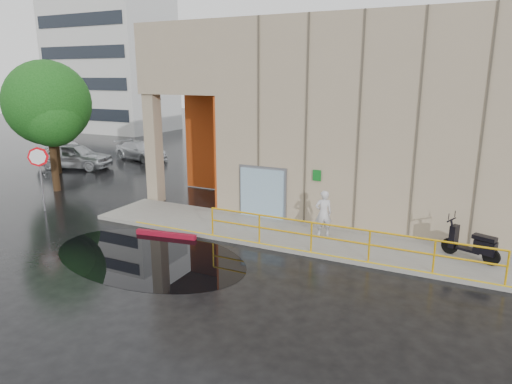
{
  "coord_description": "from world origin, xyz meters",
  "views": [
    {
      "loc": [
        7.88,
        -10.38,
        5.81
      ],
      "look_at": [
        1.34,
        3.0,
        1.99
      ],
      "focal_mm": 32.0,
      "sensor_mm": 36.0,
      "label": 1
    }
  ],
  "objects_px": {
    "tree_near": "(49,107)",
    "tree_far": "(53,111)",
    "red_curb": "(166,234)",
    "scooter": "(473,235)",
    "car_c": "(141,151)",
    "car_a": "(74,156)",
    "car_b": "(67,153)",
    "stop_sign": "(39,165)",
    "person": "(323,213)"
  },
  "relations": [
    {
      "from": "car_c",
      "to": "tree_near",
      "type": "xyz_separation_m",
      "value": [
        2.12,
        -9.1,
        3.66
      ]
    },
    {
      "from": "tree_far",
      "to": "car_b",
      "type": "bearing_deg",
      "value": 130.91
    },
    {
      "from": "person",
      "to": "car_a",
      "type": "bearing_deg",
      "value": -47.15
    },
    {
      "from": "red_curb",
      "to": "car_b",
      "type": "bearing_deg",
      "value": 148.82
    },
    {
      "from": "red_curb",
      "to": "tree_near",
      "type": "xyz_separation_m",
      "value": [
        -9.22,
        3.14,
        4.22
      ]
    },
    {
      "from": "person",
      "to": "tree_near",
      "type": "xyz_separation_m",
      "value": [
        -14.51,
        0.82,
        3.31
      ]
    },
    {
      "from": "car_c",
      "to": "red_curb",
      "type": "bearing_deg",
      "value": -123.04
    },
    {
      "from": "scooter",
      "to": "car_c",
      "type": "height_order",
      "value": "scooter"
    },
    {
      "from": "red_curb",
      "to": "car_c",
      "type": "height_order",
      "value": "car_c"
    },
    {
      "from": "red_curb",
      "to": "tree_far",
      "type": "bearing_deg",
      "value": 153.61
    },
    {
      "from": "person",
      "to": "scooter",
      "type": "xyz_separation_m",
      "value": [
        4.89,
        -0.1,
        -0.04
      ]
    },
    {
      "from": "car_c",
      "to": "tree_near",
      "type": "height_order",
      "value": "tree_near"
    },
    {
      "from": "scooter",
      "to": "stop_sign",
      "type": "height_order",
      "value": "stop_sign"
    },
    {
      "from": "car_b",
      "to": "tree_far",
      "type": "distance_m",
      "value": 4.95
    },
    {
      "from": "person",
      "to": "car_c",
      "type": "bearing_deg",
      "value": -61.01
    },
    {
      "from": "tree_far",
      "to": "red_curb",
      "type": "bearing_deg",
      "value": -26.39
    },
    {
      "from": "scooter",
      "to": "red_curb",
      "type": "xyz_separation_m",
      "value": [
        -10.19,
        -2.21,
        -0.87
      ]
    },
    {
      "from": "tree_near",
      "to": "car_c",
      "type": "bearing_deg",
      "value": 103.11
    },
    {
      "from": "car_b",
      "to": "tree_near",
      "type": "relative_size",
      "value": 0.61
    },
    {
      "from": "stop_sign",
      "to": "tree_far",
      "type": "xyz_separation_m",
      "value": [
        -5.85,
        5.95,
        1.71
      ]
    },
    {
      "from": "car_a",
      "to": "tree_far",
      "type": "bearing_deg",
      "value": -179.53
    },
    {
      "from": "car_b",
      "to": "tree_far",
      "type": "relative_size",
      "value": 0.67
    },
    {
      "from": "car_a",
      "to": "car_c",
      "type": "bearing_deg",
      "value": -36.22
    },
    {
      "from": "scooter",
      "to": "person",
      "type": "bearing_deg",
      "value": -160.38
    },
    {
      "from": "tree_far",
      "to": "car_a",
      "type": "bearing_deg",
      "value": 104.15
    },
    {
      "from": "scooter",
      "to": "red_curb",
      "type": "height_order",
      "value": "scooter"
    },
    {
      "from": "person",
      "to": "tree_far",
      "type": "relative_size",
      "value": 0.28
    },
    {
      "from": "person",
      "to": "red_curb",
      "type": "xyz_separation_m",
      "value": [
        -5.3,
        -2.31,
        -0.9
      ]
    },
    {
      "from": "stop_sign",
      "to": "car_c",
      "type": "bearing_deg",
      "value": 86.83
    },
    {
      "from": "red_curb",
      "to": "scooter",
      "type": "bearing_deg",
      "value": 12.26
    },
    {
      "from": "tree_near",
      "to": "tree_far",
      "type": "xyz_separation_m",
      "value": [
        -3.5,
        3.17,
        -0.54
      ]
    },
    {
      "from": "person",
      "to": "stop_sign",
      "type": "height_order",
      "value": "stop_sign"
    },
    {
      "from": "car_a",
      "to": "car_b",
      "type": "xyz_separation_m",
      "value": [
        -2.11,
        1.29,
        -0.15
      ]
    },
    {
      "from": "stop_sign",
      "to": "car_c",
      "type": "xyz_separation_m",
      "value": [
        -4.47,
        11.88,
        -1.41
      ]
    },
    {
      "from": "person",
      "to": "car_a",
      "type": "distance_m",
      "value": 19.26
    },
    {
      "from": "car_b",
      "to": "car_c",
      "type": "distance_m",
      "value": 4.93
    },
    {
      "from": "red_curb",
      "to": "tree_far",
      "type": "height_order",
      "value": "tree_far"
    },
    {
      "from": "red_curb",
      "to": "car_c",
      "type": "distance_m",
      "value": 16.69
    },
    {
      "from": "tree_near",
      "to": "car_b",
      "type": "bearing_deg",
      "value": 134.7
    },
    {
      "from": "person",
      "to": "tree_far",
      "type": "height_order",
      "value": "tree_far"
    },
    {
      "from": "scooter",
      "to": "tree_near",
      "type": "xyz_separation_m",
      "value": [
        -19.41,
        0.92,
        3.35
      ]
    },
    {
      "from": "car_b",
      "to": "tree_far",
      "type": "bearing_deg",
      "value": -127.0
    },
    {
      "from": "car_a",
      "to": "stop_sign",
      "type": "bearing_deg",
      "value": -154.1
    },
    {
      "from": "tree_near",
      "to": "tree_far",
      "type": "distance_m",
      "value": 4.75
    },
    {
      "from": "car_c",
      "to": "tree_far",
      "type": "xyz_separation_m",
      "value": [
        -1.38,
        -5.93,
        3.12
      ]
    },
    {
      "from": "scooter",
      "to": "tree_near",
      "type": "bearing_deg",
      "value": -161.94
    },
    {
      "from": "stop_sign",
      "to": "car_a",
      "type": "height_order",
      "value": "stop_sign"
    },
    {
      "from": "person",
      "to": "car_b",
      "type": "height_order",
      "value": "person"
    },
    {
      "from": "car_c",
      "to": "tree_far",
      "type": "bearing_deg",
      "value": -178.93
    },
    {
      "from": "person",
      "to": "stop_sign",
      "type": "xyz_separation_m",
      "value": [
        -12.16,
        -1.95,
        1.06
      ]
    }
  ]
}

